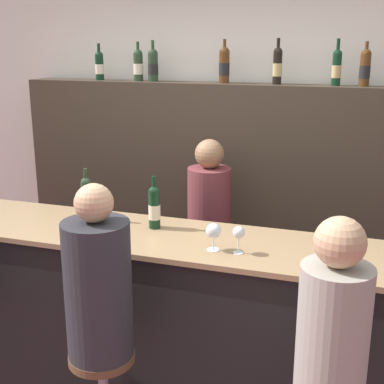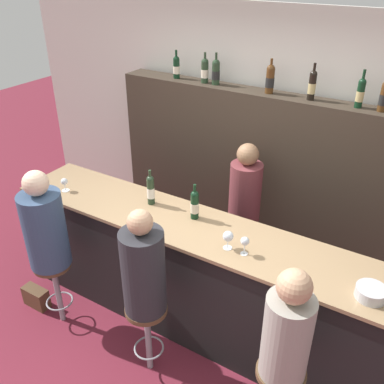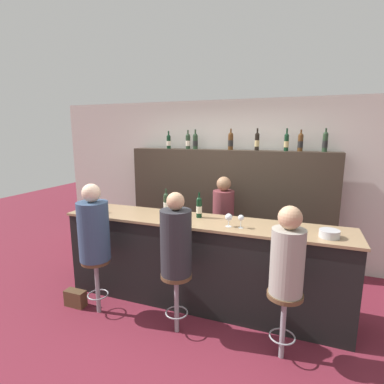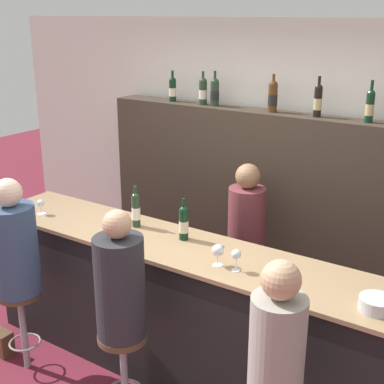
% 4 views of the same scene
% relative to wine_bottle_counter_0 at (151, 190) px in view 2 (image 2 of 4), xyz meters
% --- Properties ---
extents(ground_plane, '(16.00, 16.00, 0.00)m').
position_rel_wine_bottle_counter_0_xyz_m(ground_plane, '(0.50, -0.40, -1.21)').
color(ground_plane, maroon).
extents(wall_back, '(6.40, 0.05, 2.60)m').
position_rel_wine_bottle_counter_0_xyz_m(wall_back, '(0.50, 1.45, 0.09)').
color(wall_back, beige).
rests_on(wall_back, ground_plane).
extents(bar_counter, '(3.42, 0.63, 1.07)m').
position_rel_wine_bottle_counter_0_xyz_m(bar_counter, '(0.50, -0.10, -0.67)').
color(bar_counter, black).
rests_on(bar_counter, ground_plane).
extents(back_bar_cabinet, '(3.22, 0.28, 1.83)m').
position_rel_wine_bottle_counter_0_xyz_m(back_bar_cabinet, '(0.50, 1.23, -0.30)').
color(back_bar_cabinet, '#382D23').
rests_on(back_bar_cabinet, ground_plane).
extents(wine_bottle_counter_0, '(0.07, 0.07, 0.33)m').
position_rel_wine_bottle_counter_0_xyz_m(wine_bottle_counter_0, '(0.00, 0.00, 0.00)').
color(wine_bottle_counter_0, '#233823').
rests_on(wine_bottle_counter_0, bar_counter).
extents(wine_bottle_counter_1, '(0.07, 0.07, 0.31)m').
position_rel_wine_bottle_counter_0_xyz_m(wine_bottle_counter_1, '(0.44, 0.00, -0.01)').
color(wine_bottle_counter_1, black).
rests_on(wine_bottle_counter_1, bar_counter).
extents(wine_bottle_backbar_0, '(0.07, 0.07, 0.29)m').
position_rel_wine_bottle_counter_0_xyz_m(wine_bottle_backbar_0, '(-0.53, 1.23, 0.73)').
color(wine_bottle_backbar_0, black).
rests_on(wine_bottle_backbar_0, back_bar_cabinet).
extents(wine_bottle_backbar_1, '(0.08, 0.08, 0.30)m').
position_rel_wine_bottle_counter_0_xyz_m(wine_bottle_backbar_1, '(-0.18, 1.23, 0.74)').
color(wine_bottle_backbar_1, '#233823').
rests_on(wine_bottle_backbar_1, back_bar_cabinet).
extents(wine_bottle_backbar_2, '(0.08, 0.08, 0.31)m').
position_rel_wine_bottle_counter_0_xyz_m(wine_bottle_backbar_2, '(-0.06, 1.23, 0.74)').
color(wine_bottle_backbar_2, '#233823').
rests_on(wine_bottle_backbar_2, back_bar_cabinet).
extents(wine_bottle_backbar_3, '(0.08, 0.08, 0.32)m').
position_rel_wine_bottle_counter_0_xyz_m(wine_bottle_backbar_3, '(0.52, 1.23, 0.75)').
color(wine_bottle_backbar_3, '#4C2D14').
rests_on(wine_bottle_backbar_3, back_bar_cabinet).
extents(wine_bottle_backbar_4, '(0.07, 0.07, 0.33)m').
position_rel_wine_bottle_counter_0_xyz_m(wine_bottle_backbar_4, '(0.92, 1.23, 0.75)').
color(wine_bottle_backbar_4, black).
rests_on(wine_bottle_backbar_4, back_bar_cabinet).
extents(wine_bottle_backbar_5, '(0.07, 0.07, 0.32)m').
position_rel_wine_bottle_counter_0_xyz_m(wine_bottle_backbar_5, '(1.34, 1.23, 0.74)').
color(wine_bottle_backbar_5, black).
rests_on(wine_bottle_backbar_5, back_bar_cabinet).
extents(wine_bottle_backbar_6, '(0.07, 0.07, 0.30)m').
position_rel_wine_bottle_counter_0_xyz_m(wine_bottle_backbar_6, '(1.53, 1.23, 0.75)').
color(wine_bottle_backbar_6, '#4C2D14').
rests_on(wine_bottle_backbar_6, back_bar_cabinet).
extents(wine_glass_0, '(0.07, 0.07, 0.13)m').
position_rel_wine_bottle_counter_0_xyz_m(wine_glass_0, '(-0.81, -0.23, -0.05)').
color(wine_glass_0, silver).
rests_on(wine_glass_0, bar_counter).
extents(wine_glass_1, '(0.08, 0.08, 0.15)m').
position_rel_wine_bottle_counter_0_xyz_m(wine_glass_1, '(0.87, -0.23, -0.04)').
color(wine_glass_1, silver).
rests_on(wine_glass_1, bar_counter).
extents(wine_glass_2, '(0.06, 0.06, 0.15)m').
position_rel_wine_bottle_counter_0_xyz_m(wine_glass_2, '(1.00, -0.23, -0.03)').
color(wine_glass_2, silver).
rests_on(wine_glass_2, bar_counter).
extents(metal_bowl, '(0.20, 0.20, 0.08)m').
position_rel_wine_bottle_counter_0_xyz_m(metal_bowl, '(1.88, -0.21, -0.10)').
color(metal_bowl, '#B7B7BC').
rests_on(metal_bowl, bar_counter).
extents(bar_stool_left, '(0.33, 0.33, 0.67)m').
position_rel_wine_bottle_counter_0_xyz_m(bar_stool_left, '(-0.57, -0.71, -0.70)').
color(bar_stool_left, gray).
rests_on(bar_stool_left, ground_plane).
extents(guest_seated_left, '(0.35, 0.35, 0.88)m').
position_rel_wine_bottle_counter_0_xyz_m(guest_seated_left, '(-0.57, -0.71, -0.17)').
color(guest_seated_left, '#334766').
rests_on(guest_seated_left, bar_stool_left).
extents(bar_stool_middle, '(0.33, 0.33, 0.67)m').
position_rel_wine_bottle_counter_0_xyz_m(bar_stool_middle, '(0.44, -0.71, -0.70)').
color(bar_stool_middle, gray).
rests_on(bar_stool_middle, ground_plane).
extents(guest_seated_middle, '(0.32, 0.32, 0.85)m').
position_rel_wine_bottle_counter_0_xyz_m(guest_seated_middle, '(0.44, -0.71, -0.18)').
color(guest_seated_middle, '#28282D').
rests_on(guest_seated_middle, bar_stool_middle).
extents(guest_seated_right, '(0.30, 0.30, 0.81)m').
position_rel_wine_bottle_counter_0_xyz_m(guest_seated_right, '(1.52, -0.71, -0.19)').
color(guest_seated_right, gray).
rests_on(guest_seated_right, bar_stool_right).
extents(bartender, '(0.31, 0.31, 1.47)m').
position_rel_wine_bottle_counter_0_xyz_m(bartender, '(0.54, 0.78, -0.53)').
color(bartender, brown).
rests_on(bartender, ground_plane).
extents(handbag, '(0.26, 0.12, 0.20)m').
position_rel_wine_bottle_counter_0_xyz_m(handbag, '(-0.91, -0.71, -1.11)').
color(handbag, '#513823').
rests_on(handbag, ground_plane).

